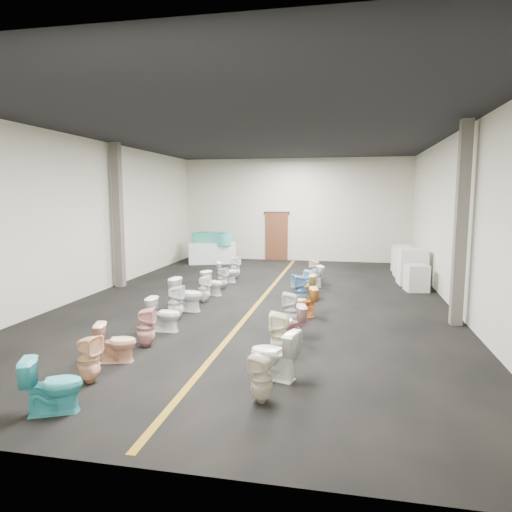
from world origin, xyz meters
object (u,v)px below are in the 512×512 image
(toilet_left_7, at_px, (204,289))
(toilet_left_8, at_px, (213,283))
(bathtub, at_px, (212,238))
(toilet_right_10, at_px, (315,270))
(toilet_right_0, at_px, (262,379))
(toilet_right_8, at_px, (310,281))
(toilet_left_9, at_px, (222,278))
(toilet_left_4, at_px, (164,314))
(toilet_right_3, at_px, (288,323))
(toilet_left_2, at_px, (116,342))
(toilet_right_2, at_px, (281,335))
(toilet_right_7, at_px, (303,287))
(appliance_crate_d, at_px, (402,258))
(toilet_left_10, at_px, (227,272))
(toilet_left_11, at_px, (235,267))
(toilet_left_6, at_px, (187,294))
(toilet_right_4, at_px, (291,310))
(toilet_left_0, at_px, (53,385))
(toilet_left_3, at_px, (146,327))
(toilet_right_5, at_px, (302,302))
(appliance_crate_b, at_px, (412,267))
(toilet_left_5, at_px, (175,303))
(display_table, at_px, (212,253))
(toilet_right_1, at_px, (274,354))
(toilet_right_6, at_px, (300,291))
(toilet_right_9, at_px, (312,276))
(appliance_crate_a, at_px, (417,278))
(appliance_crate_c, at_px, (406,264))

(toilet_left_7, distance_m, toilet_left_8, 0.94)
(bathtub, relative_size, toilet_right_10, 2.49)
(toilet_right_0, distance_m, toilet_right_8, 7.37)
(toilet_left_8, relative_size, toilet_left_9, 1.01)
(toilet_left_4, distance_m, toilet_right_3, 2.68)
(toilet_left_2, xyz_separation_m, toilet_left_8, (0.08, 5.54, -0.01))
(toilet_right_2, bearing_deg, toilet_right_7, 179.91)
(appliance_crate_d, bearing_deg, toilet_left_10, -147.84)
(toilet_left_10, relative_size, toilet_left_11, 0.92)
(toilet_left_4, distance_m, toilet_left_6, 1.74)
(toilet_right_4, distance_m, toilet_right_10, 5.64)
(appliance_crate_d, relative_size, toilet_left_8, 1.43)
(toilet_left_0, height_order, toilet_left_10, toilet_left_0)
(toilet_left_3, bearing_deg, toilet_right_5, -57.20)
(toilet_left_8, bearing_deg, toilet_right_8, -49.92)
(bathtub, xyz_separation_m, appliance_crate_b, (7.78, -3.25, -0.49))
(appliance_crate_b, relative_size, toilet_left_8, 1.70)
(toilet_right_3, relative_size, toilet_right_5, 1.00)
(toilet_right_2, bearing_deg, toilet_right_8, 178.41)
(toilet_left_11, height_order, toilet_right_7, toilet_left_11)
(toilet_left_5, bearing_deg, bathtub, 9.52)
(display_table, distance_m, appliance_crate_d, 7.79)
(toilet_right_8, bearing_deg, toilet_left_4, -20.27)
(toilet_right_7, bearing_deg, toilet_right_2, -6.26)
(toilet_right_2, bearing_deg, toilet_left_3, -93.38)
(toilet_left_0, xyz_separation_m, toilet_right_1, (2.70, 1.71, 0.02))
(toilet_left_2, bearing_deg, appliance_crate_d, -44.77)
(toilet_right_5, xyz_separation_m, toilet_right_10, (-0.02, 4.67, 0.01))
(toilet_left_0, distance_m, toilet_right_2, 3.75)
(toilet_right_6, bearing_deg, toilet_right_9, 152.93)
(toilet_left_3, distance_m, toilet_right_2, 2.62)
(toilet_left_4, distance_m, toilet_left_11, 6.38)
(appliance_crate_a, height_order, toilet_right_0, appliance_crate_a)
(appliance_crate_c, bearing_deg, toilet_right_8, -132.03)
(toilet_right_5, xyz_separation_m, toilet_right_9, (-0.04, 3.67, -0.02))
(bathtub, bearing_deg, toilet_left_3, -69.58)
(toilet_right_0, xyz_separation_m, toilet_right_10, (0.08, 9.30, 0.03))
(toilet_right_10, bearing_deg, toilet_left_6, -12.54)
(toilet_left_9, height_order, toilet_right_8, toilet_right_8)
(toilet_left_5, bearing_deg, appliance_crate_c, -42.40)
(toilet_left_4, xyz_separation_m, toilet_right_10, (2.76, 6.37, 0.00))
(toilet_right_1, height_order, toilet_right_7, toilet_right_1)
(toilet_left_7, xyz_separation_m, toilet_right_2, (2.67, -3.87, 0.06))
(toilet_right_2, bearing_deg, toilet_right_5, 177.05)
(display_table, height_order, bathtub, bathtub)
(toilet_left_7, height_order, toilet_right_5, toilet_left_7)
(appliance_crate_a, height_order, toilet_right_2, toilet_right_2)
(appliance_crate_d, relative_size, toilet_right_10, 1.33)
(toilet_right_9, bearing_deg, toilet_left_2, -43.59)
(toilet_left_3, distance_m, toilet_right_10, 7.89)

